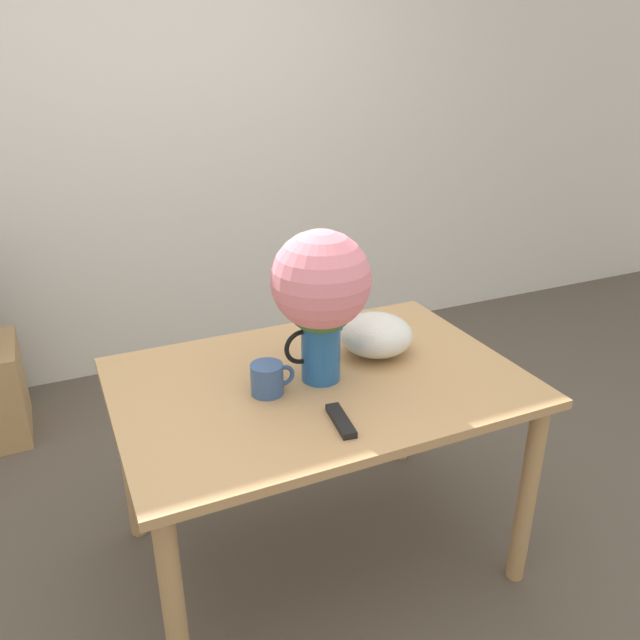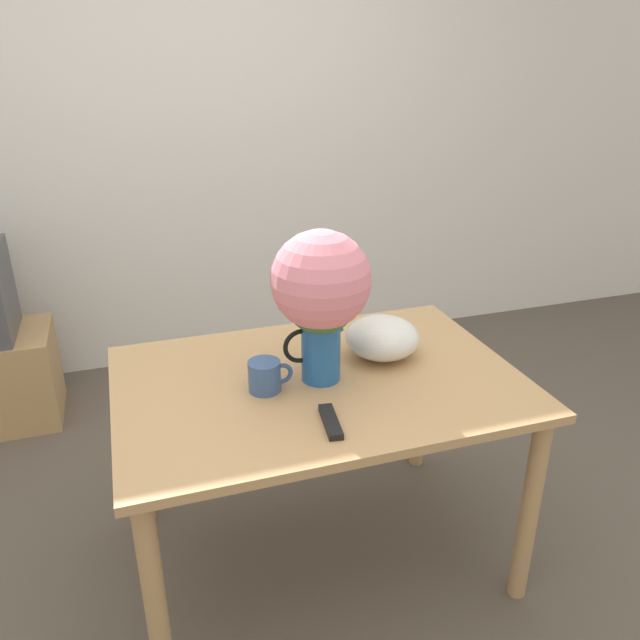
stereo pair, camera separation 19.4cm
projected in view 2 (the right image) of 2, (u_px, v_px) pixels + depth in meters
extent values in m
plane|color=brown|center=(290.00, 570.00, 2.24)|extent=(12.00, 12.00, 0.00)
cube|color=silver|center=(191.00, 135.00, 3.35)|extent=(8.00, 0.05, 2.60)
cube|color=tan|center=(319.00, 382.00, 2.03)|extent=(1.30, 0.90, 0.03)
cylinder|color=tan|center=(155.00, 604.00, 1.67)|extent=(0.06, 0.06, 0.71)
cylinder|color=tan|center=(530.00, 511.00, 2.01)|extent=(0.06, 0.06, 0.71)
cylinder|color=tan|center=(139.00, 444.00, 2.35)|extent=(0.06, 0.06, 0.71)
cylinder|color=tan|center=(421.00, 394.00, 2.69)|extent=(0.06, 0.06, 0.71)
cylinder|color=#235B9E|center=(321.00, 346.00, 1.98)|extent=(0.13, 0.13, 0.23)
cone|color=#235B9E|center=(337.00, 321.00, 1.96)|extent=(0.04, 0.04, 0.06)
torus|color=black|center=(301.00, 346.00, 1.96)|extent=(0.12, 0.02, 0.12)
sphere|color=#3D7033|center=(321.00, 297.00, 1.91)|extent=(0.23, 0.23, 0.23)
sphere|color=pink|center=(321.00, 280.00, 1.89)|extent=(0.31, 0.31, 0.31)
cylinder|color=#385689|center=(264.00, 376.00, 1.94)|extent=(0.10, 0.10, 0.10)
torus|color=#385689|center=(281.00, 374.00, 1.95)|extent=(0.07, 0.01, 0.07)
ellipsoid|color=silver|center=(382.00, 337.00, 2.15)|extent=(0.26, 0.26, 0.14)
cube|color=black|center=(331.00, 422.00, 1.77)|extent=(0.06, 0.17, 0.02)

